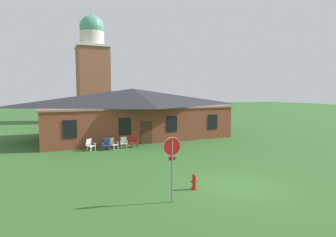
% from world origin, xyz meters
% --- Properties ---
extents(ground_plane, '(200.00, 200.00, 0.00)m').
position_xyz_m(ground_plane, '(0.00, 0.00, 0.00)').
color(ground_plane, '#336028').
extents(brick_building, '(19.38, 10.40, 5.20)m').
position_xyz_m(brick_building, '(-0.00, 17.95, 2.65)').
color(brick_building, brown).
rests_on(brick_building, ground).
extents(dome_tower, '(5.18, 5.18, 18.00)m').
position_xyz_m(dome_tower, '(-1.26, 35.60, 8.18)').
color(dome_tower, '#93563D').
rests_on(dome_tower, ground).
extents(stop_sign, '(0.81, 0.08, 2.87)m').
position_xyz_m(stop_sign, '(-3.99, -0.55, 2.04)').
color(stop_sign, slate).
rests_on(stop_sign, ground).
extents(lawn_chair_by_porch, '(0.84, 0.86, 0.96)m').
position_xyz_m(lawn_chair_by_porch, '(-5.52, 12.09, 0.50)').
color(lawn_chair_by_porch, white).
rests_on(lawn_chair_by_porch, ground).
extents(lawn_chair_near_door, '(0.79, 0.84, 0.96)m').
position_xyz_m(lawn_chair_near_door, '(-4.21, 11.77, 0.50)').
color(lawn_chair_near_door, '#2D5693').
rests_on(lawn_chair_near_door, ground).
extents(lawn_chair_left_end, '(0.85, 0.87, 0.96)m').
position_xyz_m(lawn_chair_left_end, '(-3.68, 11.87, 0.50)').
color(lawn_chair_left_end, silver).
rests_on(lawn_chair_left_end, ground).
extents(lawn_chair_middle, '(0.73, 0.78, 0.96)m').
position_xyz_m(lawn_chair_middle, '(-2.70, 12.00, 0.50)').
color(lawn_chair_middle, silver).
rests_on(lawn_chair_middle, ground).
extents(lawn_chair_right_end, '(0.73, 0.78, 0.96)m').
position_xyz_m(lawn_chair_right_end, '(-1.75, 11.97, 0.50)').
color(lawn_chair_right_end, maroon).
rests_on(lawn_chair_right_end, ground).
extents(fire_hydrant, '(0.36, 0.28, 0.79)m').
position_xyz_m(fire_hydrant, '(-2.30, 0.47, 0.38)').
color(fire_hydrant, red).
rests_on(fire_hydrant, ground).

